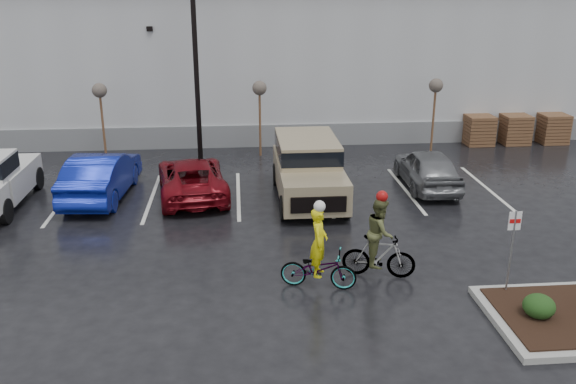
{
  "coord_description": "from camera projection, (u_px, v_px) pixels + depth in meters",
  "views": [
    {
      "loc": [
        -2.5,
        -12.23,
        7.2
      ],
      "look_at": [
        -1.05,
        4.48,
        1.3
      ],
      "focal_mm": 38.0,
      "sensor_mm": 36.0,
      "label": 1
    }
  ],
  "objects": [
    {
      "name": "shrub_a",
      "position": [
        539.0,
        306.0,
        13.34
      ],
      "size": [
        0.7,
        0.7,
        0.52
      ],
      "primitive_type": "ellipsoid",
      "color": "black",
      "rests_on": "curb_island"
    },
    {
      "name": "pallet_stack_a",
      "position": [
        479.0,
        130.0,
        27.72
      ],
      "size": [
        1.2,
        1.2,
        1.35
      ],
      "primitive_type": "cube",
      "color": "brown",
      "rests_on": "ground"
    },
    {
      "name": "sapling_east",
      "position": [
        436.0,
        89.0,
        25.89
      ],
      "size": [
        0.6,
        0.6,
        3.2
      ],
      "color": "brown",
      "rests_on": "ground"
    },
    {
      "name": "car_blue",
      "position": [
        101.0,
        175.0,
        20.95
      ],
      "size": [
        2.07,
        4.95,
        1.59
      ],
      "primitive_type": "imported",
      "rotation": [
        0.0,
        0.0,
        3.06
      ],
      "color": "#0D1B8F",
      "rests_on": "ground"
    },
    {
      "name": "pallet_stack_c",
      "position": [
        552.0,
        128.0,
        28.0
      ],
      "size": [
        1.2,
        1.2,
        1.35
      ],
      "primitive_type": "cube",
      "color": "brown",
      "rests_on": "ground"
    },
    {
      "name": "warehouse",
      "position": [
        280.0,
        46.0,
        33.55
      ],
      "size": [
        60.5,
        15.5,
        7.2
      ],
      "color": "#B7BABC",
      "rests_on": "ground"
    },
    {
      "name": "car_grey",
      "position": [
        427.0,
        168.0,
        22.01
      ],
      "size": [
        1.75,
        4.21,
        1.43
      ],
      "primitive_type": "imported",
      "rotation": [
        0.0,
        0.0,
        3.13
      ],
      "color": "slate",
      "rests_on": "ground"
    },
    {
      "name": "pallet_stack_b",
      "position": [
        515.0,
        129.0,
        27.86
      ],
      "size": [
        1.2,
        1.2,
        1.35
      ],
      "primitive_type": "cube",
      "color": "brown",
      "rests_on": "ground"
    },
    {
      "name": "sapling_mid",
      "position": [
        260.0,
        92.0,
        25.28
      ],
      "size": [
        0.6,
        0.6,
        3.2
      ],
      "color": "brown",
      "rests_on": "ground"
    },
    {
      "name": "sapling_west",
      "position": [
        100.0,
        95.0,
        24.75
      ],
      "size": [
        0.6,
        0.6,
        3.2
      ],
      "color": "brown",
      "rests_on": "ground"
    },
    {
      "name": "suv_tan",
      "position": [
        309.0,
        171.0,
        20.63
      ],
      "size": [
        2.2,
        5.1,
        2.06
      ],
      "primitive_type": null,
      "color": "gray",
      "rests_on": "ground"
    },
    {
      "name": "cyclist_olive",
      "position": [
        379.0,
        246.0,
        15.3
      ],
      "size": [
        1.85,
        0.96,
        2.31
      ],
      "rotation": [
        0.0,
        0.0,
        1.31
      ],
      "color": "#3F3F44",
      "rests_on": "ground"
    },
    {
      "name": "lamppost",
      "position": [
        194.0,
        20.0,
        23.15
      ],
      "size": [
        0.5,
        1.0,
        9.22
      ],
      "color": "black",
      "rests_on": "ground"
    },
    {
      "name": "car_red",
      "position": [
        192.0,
        178.0,
        21.13
      ],
      "size": [
        2.82,
        5.03,
        1.33
      ],
      "primitive_type": "imported",
      "rotation": [
        0.0,
        0.0,
        3.27
      ],
      "color": "maroon",
      "rests_on": "ground"
    },
    {
      "name": "wooded_ridge",
      "position": [
        261.0,
        27.0,
        55.39
      ],
      "size": [
        80.0,
        25.0,
        6.0
      ],
      "primitive_type": "cube",
      "color": "#233717",
      "rests_on": "ground"
    },
    {
      "name": "ground",
      "position": [
        350.0,
        308.0,
        14.09
      ],
      "size": [
        120.0,
        120.0,
        0.0
      ],
      "primitive_type": "plane",
      "color": "black",
      "rests_on": "ground"
    },
    {
      "name": "cyclist_hivis",
      "position": [
        319.0,
        261.0,
        14.8
      ],
      "size": [
        1.98,
        1.1,
        2.27
      ],
      "rotation": [
        0.0,
        0.0,
        1.32
      ],
      "color": "#3F3F44",
      "rests_on": "ground"
    },
    {
      "name": "fire_lane_sign",
      "position": [
        512.0,
        243.0,
        14.12
      ],
      "size": [
        0.3,
        0.05,
        2.2
      ],
      "color": "gray",
      "rests_on": "ground"
    }
  ]
}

